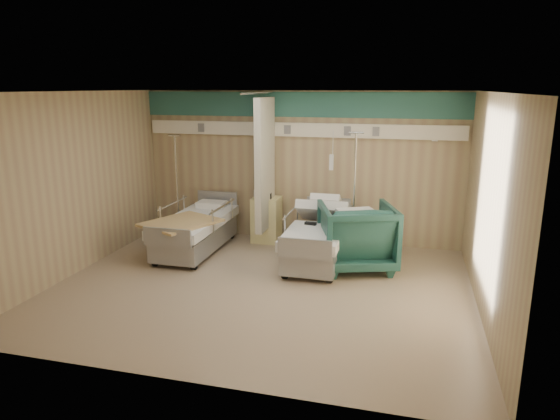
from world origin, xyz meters
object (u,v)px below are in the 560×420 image
object	(u,v)px
bed_left	(196,234)
iv_stand_right	(353,228)
bed_right	(318,244)
bedside_cabinet	(267,219)
visitor_armchair	(357,236)
iv_stand_left	(179,217)

from	to	relation	value
bed_left	iv_stand_right	world-z (taller)	iv_stand_right
bed_right	bedside_cabinet	size ratio (longest dim) A/B	2.54
bed_right	bedside_cabinet	bearing A→B (deg)	141.95
bed_right	visitor_armchair	distance (m)	0.70
bed_left	visitor_armchair	distance (m)	2.86
bedside_cabinet	iv_stand_left	world-z (taller)	iv_stand_left
bed_right	iv_stand_right	bearing A→B (deg)	54.92
bed_left	iv_stand_right	distance (m)	2.79
iv_stand_right	bedside_cabinet	bearing A→B (deg)	173.50
bed_left	visitor_armchair	bearing A→B (deg)	-2.37
visitor_armchair	bed_right	bearing A→B (deg)	-28.49
bedside_cabinet	iv_stand_right	bearing A→B (deg)	-6.50
bedside_cabinet	bed_right	bearing A→B (deg)	-38.05
bed_left	iv_stand_left	bearing A→B (deg)	132.98
bed_right	bedside_cabinet	xyz separation A→B (m)	(-1.15, 0.90, 0.11)
bed_right	bed_left	distance (m)	2.20
bed_left	bedside_cabinet	distance (m)	1.39
bedside_cabinet	visitor_armchair	xyz separation A→B (m)	(1.80, -1.02, 0.11)
iv_stand_left	bed_right	bearing A→B (deg)	-14.36
bed_right	iv_stand_left	distance (m)	2.98
bed_left	bedside_cabinet	size ratio (longest dim) A/B	2.54
bed_left	iv_stand_left	xyz separation A→B (m)	(-0.69, 0.74, 0.09)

